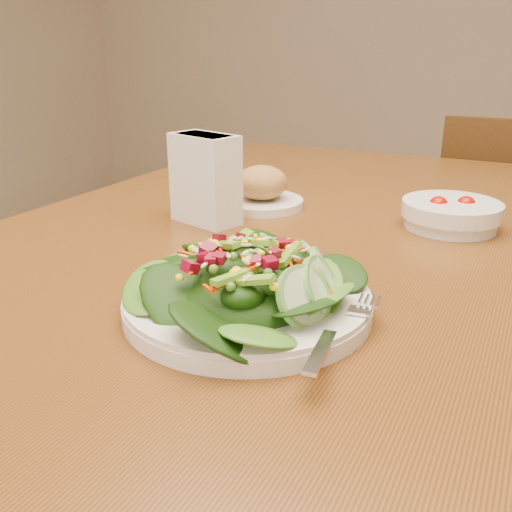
% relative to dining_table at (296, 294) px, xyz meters
% --- Properties ---
extents(dining_table, '(0.90, 1.40, 0.75)m').
position_rel_dining_table_xyz_m(dining_table, '(0.00, 0.00, 0.00)').
color(dining_table, brown).
rests_on(dining_table, ground_plane).
extents(chair_far, '(0.40, 0.40, 0.83)m').
position_rel_dining_table_xyz_m(chair_far, '(0.25, 0.99, -0.21)').
color(chair_far, '#43290E').
rests_on(chair_far, ground_plane).
extents(salad_plate, '(0.27, 0.26, 0.08)m').
position_rel_dining_table_xyz_m(salad_plate, '(0.06, -0.27, 0.13)').
color(salad_plate, white).
rests_on(salad_plate, dining_table).
extents(bread_plate, '(0.14, 0.14, 0.07)m').
position_rel_dining_table_xyz_m(bread_plate, '(-0.11, 0.10, 0.13)').
color(bread_plate, white).
rests_on(bread_plate, dining_table).
extents(tomato_bowl, '(0.15, 0.15, 0.05)m').
position_rel_dining_table_xyz_m(tomato_bowl, '(0.20, 0.13, 0.12)').
color(tomato_bowl, white).
rests_on(tomato_bowl, dining_table).
extents(napkin_holder, '(0.12, 0.09, 0.14)m').
position_rel_dining_table_xyz_m(napkin_holder, '(-0.15, -0.01, 0.17)').
color(napkin_holder, white).
rests_on(napkin_holder, dining_table).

